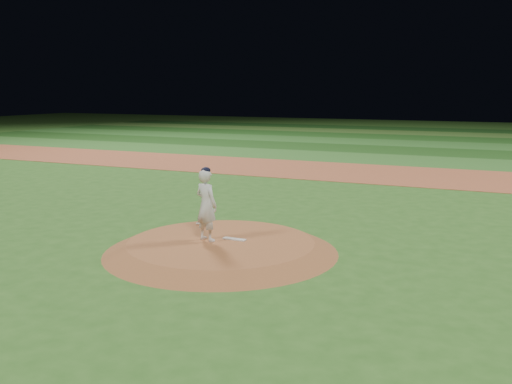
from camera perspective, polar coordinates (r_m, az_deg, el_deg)
ground at (r=13.56m, az=-3.50°, el=-5.96°), size 120.00×120.00×0.00m
infield_dirt_band at (r=26.49m, az=10.74°, el=1.90°), size 70.00×6.00×0.02m
outfield_stripe_0 at (r=31.82m, az=13.09°, el=3.19°), size 70.00×5.00×0.02m
outfield_stripe_1 at (r=36.71m, az=14.63°, el=4.03°), size 70.00×5.00×0.02m
outfield_stripe_2 at (r=41.63m, az=15.82°, el=4.67°), size 70.00×5.00×0.02m
outfield_stripe_3 at (r=46.56m, az=16.75°, el=5.18°), size 70.00×5.00×0.02m
outfield_stripe_4 at (r=51.51m, az=17.51°, el=5.59°), size 70.00×5.00×0.02m
outfield_stripe_5 at (r=56.46m, az=18.13°, el=5.93°), size 70.00×5.00×0.02m
pitchers_mound at (r=13.52m, az=-3.50°, el=-5.45°), size 5.50×5.50×0.25m
pitching_rubber at (r=13.61m, az=-2.17°, el=-4.73°), size 0.57×0.15×0.03m
rosin_bag at (r=15.14m, az=-5.81°, el=-3.16°), size 0.12×0.12×0.06m
pitcher_on_mound at (r=13.39m, az=-4.99°, el=-1.27°), size 0.71×0.58×1.75m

